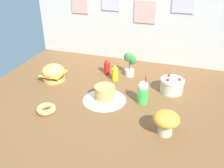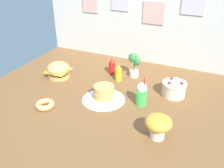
% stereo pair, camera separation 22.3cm
% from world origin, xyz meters
% --- Properties ---
extents(ground_plane, '(2.36, 2.01, 0.02)m').
position_xyz_m(ground_plane, '(0.00, 0.00, -0.01)').
color(ground_plane, brown).
extents(back_wall, '(2.36, 0.04, 1.01)m').
position_xyz_m(back_wall, '(0.00, 1.00, 0.51)').
color(back_wall, beige).
rests_on(back_wall, ground_plane).
extents(doily_mat, '(0.39, 0.39, 0.00)m').
position_xyz_m(doily_mat, '(0.03, 0.00, 0.00)').
color(doily_mat, white).
rests_on(doily_mat, ground_plane).
extents(burger, '(0.24, 0.24, 0.17)m').
position_xyz_m(burger, '(-0.61, 0.21, 0.08)').
color(burger, '#DBA859').
rests_on(burger, ground_plane).
extents(pancake_stack, '(0.30, 0.30, 0.16)m').
position_xyz_m(pancake_stack, '(0.03, 0.00, 0.06)').
color(pancake_stack, white).
rests_on(pancake_stack, doily_mat).
extents(layer_cake, '(0.22, 0.22, 0.16)m').
position_xyz_m(layer_cake, '(0.60, 0.34, 0.07)').
color(layer_cake, beige).
rests_on(layer_cake, ground_plane).
extents(ketchup_bottle, '(0.07, 0.07, 0.18)m').
position_xyz_m(ketchup_bottle, '(-0.12, 0.53, 0.08)').
color(ketchup_bottle, red).
rests_on(ketchup_bottle, ground_plane).
extents(mustard_bottle, '(0.07, 0.07, 0.18)m').
position_xyz_m(mustard_bottle, '(0.01, 0.40, 0.08)').
color(mustard_bottle, yellow).
rests_on(mustard_bottle, ground_plane).
extents(cream_soda_cup, '(0.10, 0.10, 0.27)m').
position_xyz_m(cream_soda_cup, '(0.37, 0.07, 0.11)').
color(cream_soda_cup, green).
rests_on(cream_soda_cup, ground_plane).
extents(donut_pink_glaze, '(0.17, 0.17, 0.05)m').
position_xyz_m(donut_pink_glaze, '(-0.38, -0.32, 0.03)').
color(donut_pink_glaze, tan).
rests_on(donut_pink_glaze, ground_plane).
extents(potted_plant, '(0.13, 0.11, 0.27)m').
position_xyz_m(potted_plant, '(0.13, 0.55, 0.15)').
color(potted_plant, white).
rests_on(potted_plant, ground_plane).
extents(mushroom_stool, '(0.20, 0.20, 0.19)m').
position_xyz_m(mushroom_stool, '(0.61, -0.30, 0.12)').
color(mushroom_stool, beige).
rests_on(mushroom_stool, ground_plane).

